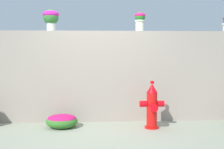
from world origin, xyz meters
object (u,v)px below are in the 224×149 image
at_px(potted_plant_1, 51,17).
at_px(potted_plant_2, 140,20).
at_px(fire_hydrant, 152,107).
at_px(flower_bush_right, 62,121).

xyz_separation_m(potted_plant_1, potted_plant_2, (1.86, 0.02, -0.03)).
relative_size(fire_hydrant, flower_bush_right, 1.49).
bearing_deg(flower_bush_right, potted_plant_2, 21.07).
relative_size(potted_plant_2, fire_hydrant, 0.45).
distance_m(fire_hydrant, flower_bush_right, 1.76).
bearing_deg(fire_hydrant, potted_plant_2, 99.84).
relative_size(potted_plant_2, flower_bush_right, 0.67).
relative_size(potted_plant_1, fire_hydrant, 0.49).
height_order(potted_plant_2, flower_bush_right, potted_plant_2).
bearing_deg(fire_hydrant, flower_bush_right, 175.36).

